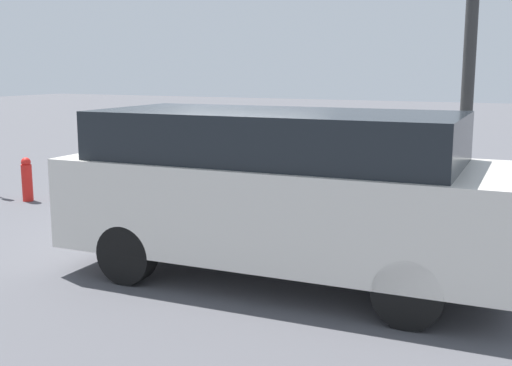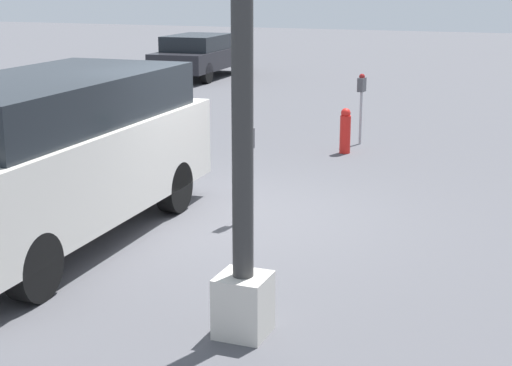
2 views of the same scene
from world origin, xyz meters
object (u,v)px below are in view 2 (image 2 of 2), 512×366
parking_meter_far (361,92)px  parked_van (46,153)px  lamp_post (242,45)px  fire_hydrant (345,131)px  parking_meter_near (247,149)px  car_distant (200,55)px

parking_meter_far → parked_van: bearing=-9.0°
parking_meter_far → lamp_post: size_ratio=0.20×
fire_hydrant → parking_meter_near: bearing=-1.2°
parking_meter_near → lamp_post: (3.13, 1.23, 1.58)m
parking_meter_near → parking_meter_far: parking_meter_far is taller
lamp_post → car_distant: lamp_post is taller
parking_meter_near → fire_hydrant: bearing=-173.7°
parking_meter_near → fire_hydrant: 4.51m
parking_meter_far → parked_van: 7.24m
parking_meter_near → parked_van: parked_van is taller
parked_van → fire_hydrant: size_ratio=6.38×
parking_meter_near → car_distant: bearing=-144.9°
parking_meter_near → fire_hydrant: size_ratio=1.58×
parking_meter_near → parking_meter_far: 5.37m
parking_meter_far → lamp_post: lamp_post is taller
parked_van → parking_meter_near: bearing=127.4°
parking_meter_near → car_distant: (-13.77, -7.21, -0.22)m
parked_van → fire_hydrant: (-6.05, 2.01, -0.67)m
car_distant → parked_van: bearing=-163.9°
lamp_post → parking_meter_far: bearing=-172.8°
parking_meter_near → parked_van: (1.57, -1.91, 0.12)m
parking_meter_far → car_distant: car_distant is taller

